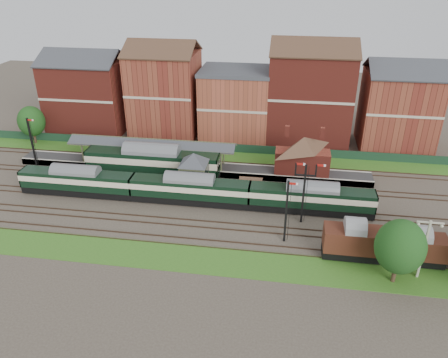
# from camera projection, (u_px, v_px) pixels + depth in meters

# --- Properties ---
(ground) EXTENTS (160.00, 160.00, 0.00)m
(ground) POSITION_uv_depth(u_px,v_px,m) (211.00, 205.00, 59.19)
(ground) COLOR #473D33
(ground) RESTS_ON ground
(grass_back) EXTENTS (90.00, 4.50, 0.06)m
(grass_back) POSITION_uv_depth(u_px,v_px,m) (228.00, 156.00, 73.25)
(grass_back) COLOR #2D6619
(grass_back) RESTS_ON ground
(grass_front) EXTENTS (90.00, 5.00, 0.06)m
(grass_front) POSITION_uv_depth(u_px,v_px,m) (193.00, 259.00, 48.63)
(grass_front) COLOR #2D6619
(grass_front) RESTS_ON ground
(fence) EXTENTS (90.00, 0.12, 1.50)m
(fence) POSITION_uv_depth(u_px,v_px,m) (230.00, 148.00, 74.67)
(fence) COLOR #193823
(fence) RESTS_ON ground
(platform) EXTENTS (55.00, 3.40, 1.00)m
(platform) POSITION_uv_depth(u_px,v_px,m) (191.00, 168.00, 68.20)
(platform) COLOR #2D2D2D
(platform) RESTS_ON ground
(signal_box) EXTENTS (5.40, 5.40, 6.00)m
(signal_box) POSITION_uv_depth(u_px,v_px,m) (194.00, 172.00, 60.99)
(signal_box) COLOR #687754
(signal_box) RESTS_ON ground
(brick_hut) EXTENTS (3.20, 2.64, 2.94)m
(brick_hut) POSITION_uv_depth(u_px,v_px,m) (251.00, 188.00, 60.84)
(brick_hut) COLOR maroon
(brick_hut) RESTS_ON ground
(station_building) EXTENTS (8.10, 8.10, 5.90)m
(station_building) POSITION_uv_depth(u_px,v_px,m) (303.00, 154.00, 64.35)
(station_building) COLOR maroon
(station_building) RESTS_ON platform
(canopy) EXTENTS (26.00, 3.89, 4.08)m
(canopy) POSITION_uv_depth(u_px,v_px,m) (152.00, 142.00, 67.14)
(canopy) COLOR #464C2F
(canopy) RESTS_ON platform
(semaphore_bracket) EXTENTS (3.60, 0.25, 8.18)m
(semaphore_bracket) POSITION_uv_depth(u_px,v_px,m) (304.00, 190.00, 53.27)
(semaphore_bracket) COLOR black
(semaphore_bracket) RESTS_ON ground
(semaphore_platform_end) EXTENTS (1.23, 0.25, 8.00)m
(semaphore_platform_end) POSITION_uv_depth(u_px,v_px,m) (32.00, 141.00, 68.33)
(semaphore_platform_end) COLOR black
(semaphore_platform_end) RESTS_ON ground
(semaphore_siding) EXTENTS (1.23, 0.25, 8.00)m
(semaphore_siding) POSITION_uv_depth(u_px,v_px,m) (286.00, 211.00, 49.80)
(semaphore_siding) COLOR black
(semaphore_siding) RESTS_ON ground
(yard_lamp) EXTENTS (2.60, 0.22, 7.00)m
(yard_lamp) POSITION_uv_depth(u_px,v_px,m) (425.00, 246.00, 44.05)
(yard_lamp) COLOR beige
(yard_lamp) RESTS_ON ground
(town_backdrop) EXTENTS (69.00, 10.00, 16.00)m
(town_backdrop) POSITION_uv_depth(u_px,v_px,m) (234.00, 100.00, 77.99)
(town_backdrop) COLOR maroon
(town_backdrop) RESTS_ON ground
(dmu_train) EXTENTS (48.28, 2.54, 3.71)m
(dmu_train) POSITION_uv_depth(u_px,v_px,m) (190.00, 189.00, 58.58)
(dmu_train) COLOR black
(dmu_train) RESTS_ON ground
(platform_railcar) EXTENTS (20.04, 3.15, 4.62)m
(platform_railcar) POSITION_uv_depth(u_px,v_px,m) (153.00, 162.00, 65.02)
(platform_railcar) COLOR black
(platform_railcar) RESTS_ON ground
(goods_van_a) EXTENTS (5.93, 2.57, 3.60)m
(goods_van_a) POSITION_uv_depth(u_px,v_px,m) (417.00, 247.00, 47.11)
(goods_van_a) COLOR black
(goods_van_a) RESTS_ON ground
(goods_van_b) EXTENTS (6.41, 2.78, 3.89)m
(goods_van_b) POSITION_uv_depth(u_px,v_px,m) (353.00, 241.00, 47.94)
(goods_van_b) COLOR black
(goods_van_b) RESTS_ON ground
(tree_far) EXTENTS (4.99, 4.99, 7.28)m
(tree_far) POSITION_uv_depth(u_px,v_px,m) (400.00, 247.00, 43.26)
(tree_far) COLOR #382619
(tree_far) RESTS_ON ground
(tree_back) EXTENTS (4.67, 4.67, 6.82)m
(tree_back) POSITION_uv_depth(u_px,v_px,m) (31.00, 121.00, 76.67)
(tree_back) COLOR #382619
(tree_back) RESTS_ON ground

